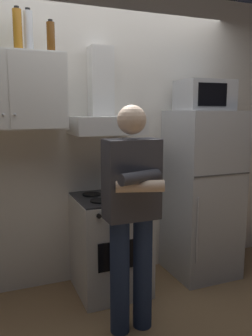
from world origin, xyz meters
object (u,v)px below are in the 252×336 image
(upper_cabinet, at_px, (6,91))
(bottle_vodka_clear, at_px, (28,31))
(stove_oven, at_px, (110,244))
(bottle_liquor_amber, at_px, (18,30))
(refrigerator, at_px, (202,194))
(person_standing, at_px, (132,212))
(range_hood, at_px, (104,111))
(microwave, at_px, (204,95))
(bottle_beer_brown, at_px, (51,37))
(cooking_pot, at_px, (129,190))

(upper_cabinet, relative_size, bottle_vodka_clear, 2.75)
(stove_oven, height_order, bottle_liquor_amber, bottle_liquor_amber)
(refrigerator, xyz_separation_m, person_standing, (-1.00, -0.61, 0.10))
(range_hood, xyz_separation_m, microwave, (0.95, -0.11, 0.14))
(range_hood, relative_size, bottle_vodka_clear, 2.29)
(refrigerator, bearing_deg, range_hood, 172.45)
(bottle_liquor_amber, distance_m, bottle_beer_brown, 0.25)
(range_hood, distance_m, person_standing, 1.01)
(range_hood, bearing_deg, person_standing, -93.91)
(person_standing, distance_m, bottle_liquor_amber, 1.62)
(bottle_beer_brown, bearing_deg, refrigerator, -3.81)
(upper_cabinet, distance_m, range_hood, 0.81)
(microwave, distance_m, bottle_beer_brown, 1.46)
(cooking_pot, height_order, bottle_vodka_clear, bottle_vodka_clear)
(bottle_vodka_clear, distance_m, bottle_liquor_amber, 0.09)
(upper_cabinet, relative_size, person_standing, 0.55)
(person_standing, height_order, bottle_beer_brown, bottle_beer_brown)
(bottle_liquor_amber, bearing_deg, bottle_beer_brown, -0.82)
(person_standing, bearing_deg, microwave, 32.00)
(stove_oven, height_order, person_standing, person_standing)
(cooking_pot, bearing_deg, bottle_liquor_amber, 165.32)
(microwave, height_order, bottle_beer_brown, bottle_beer_brown)
(upper_cabinet, relative_size, bottle_beer_brown, 3.59)
(refrigerator, bearing_deg, bottle_liquor_amber, 176.64)
(stove_oven, bearing_deg, bottle_vodka_clear, 168.27)
(stove_oven, xyz_separation_m, refrigerator, (0.95, 0.00, 0.37))
(stove_oven, bearing_deg, bottle_beer_brown, 168.17)
(range_hood, xyz_separation_m, bottle_beer_brown, (-0.45, -0.03, 0.57))
(refrigerator, distance_m, microwave, 0.94)
(refrigerator, bearing_deg, microwave, 90.90)
(bottle_beer_brown, bearing_deg, range_hood, 4.19)
(refrigerator, bearing_deg, cooking_pot, -171.68)
(cooking_pot, bearing_deg, stove_oven, 137.51)
(stove_oven, distance_m, microwave, 1.62)
(upper_cabinet, distance_m, bottle_beer_brown, 0.55)
(person_standing, bearing_deg, refrigerator, 31.23)
(upper_cabinet, xyz_separation_m, microwave, (1.75, -0.11, -0.01))
(range_hood, bearing_deg, cooking_pot, -62.12)
(upper_cabinet, bearing_deg, cooking_pot, -14.73)
(microwave, relative_size, bottle_vodka_clear, 1.47)
(stove_oven, relative_size, cooking_pot, 2.95)
(person_standing, relative_size, bottle_liquor_amber, 5.07)
(bottle_beer_brown, bearing_deg, stove_oven, -11.83)
(stove_oven, height_order, refrigerator, refrigerator)
(range_hood, distance_m, bottle_liquor_amber, 0.92)
(refrigerator, xyz_separation_m, microwave, (-0.00, 0.02, 0.94))
(cooking_pot, distance_m, bottle_vodka_clear, 1.49)
(range_hood, height_order, cooking_pot, range_hood)
(stove_oven, relative_size, microwave, 1.82)
(person_standing, bearing_deg, range_hood, 86.09)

